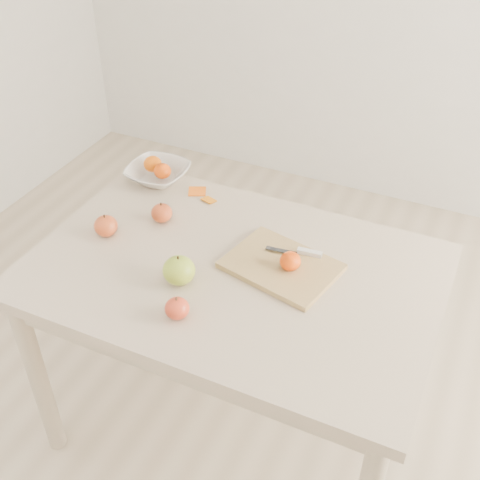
% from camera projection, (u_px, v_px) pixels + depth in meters
% --- Properties ---
extents(ground, '(3.50, 3.50, 0.00)m').
position_uv_depth(ground, '(234.00, 423.00, 2.23)').
color(ground, '#C6B293').
rests_on(ground, ground).
extents(table, '(1.20, 0.80, 0.75)m').
position_uv_depth(table, '(233.00, 293.00, 1.83)').
color(table, '#CAB298').
rests_on(table, ground).
extents(cutting_board, '(0.36, 0.29, 0.02)m').
position_uv_depth(cutting_board, '(281.00, 266.00, 1.76)').
color(cutting_board, tan).
rests_on(cutting_board, table).
extents(board_tangerine, '(0.06, 0.06, 0.05)m').
position_uv_depth(board_tangerine, '(290.00, 261.00, 1.73)').
color(board_tangerine, '#D44507').
rests_on(board_tangerine, cutting_board).
extents(fruit_bowl, '(0.21, 0.21, 0.05)m').
position_uv_depth(fruit_bowl, '(158.00, 173.00, 2.15)').
color(fruit_bowl, silver).
rests_on(fruit_bowl, table).
extents(bowl_tangerine_near, '(0.07, 0.07, 0.06)m').
position_uv_depth(bowl_tangerine_near, '(153.00, 164.00, 2.15)').
color(bowl_tangerine_near, orange).
rests_on(bowl_tangerine_near, fruit_bowl).
extents(bowl_tangerine_far, '(0.06, 0.06, 0.05)m').
position_uv_depth(bowl_tangerine_far, '(162.00, 171.00, 2.11)').
color(bowl_tangerine_far, '#DC4B07').
rests_on(bowl_tangerine_far, fruit_bowl).
extents(orange_peel_a, '(0.07, 0.07, 0.01)m').
position_uv_depth(orange_peel_a, '(197.00, 192.00, 2.09)').
color(orange_peel_a, orange).
rests_on(orange_peel_a, table).
extents(orange_peel_b, '(0.05, 0.05, 0.01)m').
position_uv_depth(orange_peel_b, '(209.00, 201.00, 2.05)').
color(orange_peel_b, orange).
rests_on(orange_peel_b, table).
extents(paring_knife, '(0.17, 0.05, 0.01)m').
position_uv_depth(paring_knife, '(305.00, 252.00, 1.79)').
color(paring_knife, silver).
rests_on(paring_knife, cutting_board).
extents(apple_green, '(0.09, 0.09, 0.08)m').
position_uv_depth(apple_green, '(179.00, 270.00, 1.70)').
color(apple_green, olive).
rests_on(apple_green, table).
extents(apple_red_d, '(0.07, 0.07, 0.07)m').
position_uv_depth(apple_red_d, '(106.00, 226.00, 1.88)').
color(apple_red_d, maroon).
rests_on(apple_red_d, table).
extents(apple_red_e, '(0.07, 0.07, 0.06)m').
position_uv_depth(apple_red_e, '(177.00, 308.00, 1.59)').
color(apple_red_e, maroon).
rests_on(apple_red_e, table).
extents(apple_red_a, '(0.07, 0.07, 0.06)m').
position_uv_depth(apple_red_a, '(162.00, 213.00, 1.94)').
color(apple_red_a, maroon).
rests_on(apple_red_a, table).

